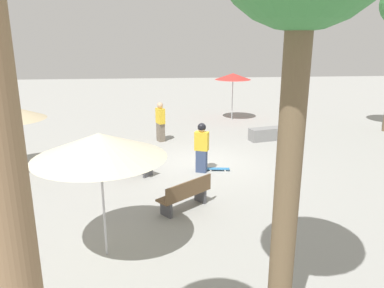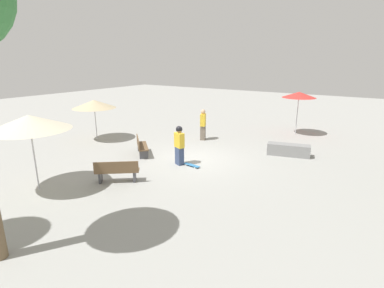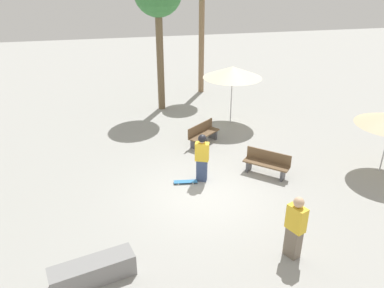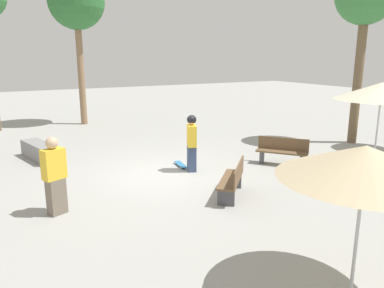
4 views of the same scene
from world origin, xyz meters
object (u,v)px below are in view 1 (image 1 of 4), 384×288
(shade_umbrella_cream, at_px, (99,146))
(bystander_watching, at_px, (160,122))
(skateboard, at_px, (218,169))
(shade_umbrella_red, at_px, (233,76))
(shade_umbrella_tan, at_px, (9,113))
(concrete_ledge, at_px, (270,134))
(bench_far, at_px, (133,161))
(skater_main, at_px, (202,146))
(bench_near, at_px, (185,195))

(shade_umbrella_cream, xyz_separation_m, bystander_watching, (8.91, -1.28, -1.53))
(skateboard, bearing_deg, shade_umbrella_red, 83.47)
(shade_umbrella_tan, height_order, bystander_watching, shade_umbrella_tan)
(concrete_ledge, relative_size, shade_umbrella_red, 0.79)
(bench_far, bearing_deg, shade_umbrella_red, 101.44)
(bench_far, xyz_separation_m, shade_umbrella_cream, (-4.93, 0.29, 1.97))
(skater_main, distance_m, bench_far, 2.37)
(bench_near, bearing_deg, shade_umbrella_red, 33.72)
(skater_main, bearing_deg, bystander_watching, 130.16)
(skater_main, xyz_separation_m, concrete_ledge, (3.85, -3.57, -0.64))
(bench_far, relative_size, shade_umbrella_tan, 0.62)
(skater_main, relative_size, shade_umbrella_cream, 0.64)
(shade_umbrella_cream, bearing_deg, bench_near, -42.92)
(skateboard, xyz_separation_m, shade_umbrella_tan, (0.74, 6.95, 1.96))
(concrete_ledge, bearing_deg, skateboard, 141.65)
(skater_main, bearing_deg, concrete_ledge, 69.47)
(concrete_ledge, relative_size, shade_umbrella_tan, 0.85)
(skateboard, distance_m, shade_umbrella_cream, 6.30)
(shade_umbrella_red, relative_size, bystander_watching, 1.48)
(concrete_ledge, bearing_deg, shade_umbrella_cream, 144.57)
(skater_main, relative_size, shade_umbrella_red, 0.67)
(skater_main, distance_m, shade_umbrella_red, 8.83)
(concrete_ledge, height_order, bench_far, bench_far)
(concrete_ledge, distance_m, bench_far, 6.97)
(shade_umbrella_cream, xyz_separation_m, shade_umbrella_tan, (5.64, 3.77, -0.38))
(skateboard, bearing_deg, shade_umbrella_cream, -114.99)
(skateboard, distance_m, bench_far, 2.92)
(shade_umbrella_red, bearing_deg, shade_umbrella_cream, 157.91)
(bench_near, bearing_deg, bystander_watching, 55.60)
(concrete_ledge, relative_size, shade_umbrella_cream, 0.76)
(bench_far, height_order, shade_umbrella_cream, shade_umbrella_cream)
(skater_main, bearing_deg, shade_umbrella_cream, -96.08)
(bystander_watching, bearing_deg, skater_main, 175.25)
(shade_umbrella_red, bearing_deg, bystander_watching, 136.07)
(bench_near, xyz_separation_m, bystander_watching, (6.94, 0.55, 0.44))
(skater_main, relative_size, bench_near, 1.12)
(concrete_ledge, xyz_separation_m, bystander_watching, (0.24, 4.89, 0.59))
(concrete_ledge, xyz_separation_m, bench_near, (-6.70, 4.34, 0.15))
(skateboard, relative_size, bench_near, 0.54)
(skater_main, bearing_deg, bench_near, -82.87)
(concrete_ledge, xyz_separation_m, shade_umbrella_tan, (-3.03, 9.94, 1.74))
(skater_main, distance_m, skateboard, 1.04)
(bystander_watching, bearing_deg, concrete_ledge, -115.44)
(concrete_ledge, bearing_deg, bystander_watching, 87.19)
(bench_near, bearing_deg, bench_far, 78.56)
(shade_umbrella_cream, bearing_deg, shade_umbrella_red, -22.09)
(bench_far, relative_size, bystander_watching, 0.85)
(concrete_ledge, relative_size, bystander_watching, 1.16)
(bench_near, xyz_separation_m, shade_umbrella_red, (11.13, -3.48, 1.96))
(skater_main, height_order, concrete_ledge, skater_main)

